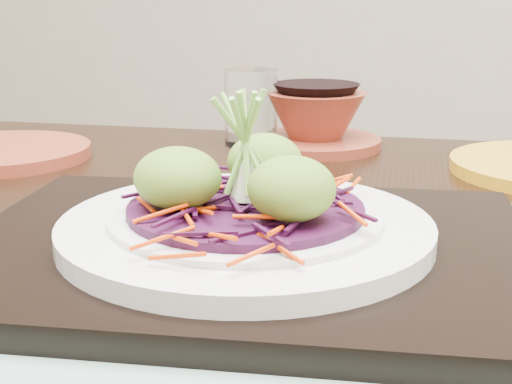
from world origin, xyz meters
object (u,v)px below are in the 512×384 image
(terracotta_side_plate, at_px, (2,153))
(water_glass, at_px, (251,108))
(dining_table, at_px, (261,349))
(white_plate, at_px, (246,227))
(terracotta_bowl_set, at_px, (315,123))
(serving_tray, at_px, (246,250))

(terracotta_side_plate, height_order, water_glass, water_glass)
(dining_table, distance_m, water_glass, 0.35)
(white_plate, distance_m, terracotta_bowl_set, 0.39)
(dining_table, relative_size, terracotta_side_plate, 6.73)
(serving_tray, xyz_separation_m, terracotta_side_plate, (-0.36, 0.21, -0.01))
(serving_tray, height_order, terracotta_bowl_set, terracotta_bowl_set)
(serving_tray, relative_size, white_plate, 1.54)
(terracotta_side_plate, bearing_deg, dining_table, -21.87)
(dining_table, height_order, terracotta_bowl_set, terracotta_bowl_set)
(dining_table, height_order, serving_tray, serving_tray)
(serving_tray, bearing_deg, dining_table, 90.02)
(dining_table, relative_size, terracotta_bowl_set, 8.15)
(white_plate, distance_m, water_glass, 0.39)
(dining_table, relative_size, water_glass, 14.37)
(serving_tray, bearing_deg, terracotta_bowl_set, 87.23)
(white_plate, relative_size, water_glass, 2.73)
(water_glass, bearing_deg, terracotta_bowl_set, 9.07)
(serving_tray, bearing_deg, water_glass, 98.44)
(white_plate, xyz_separation_m, terracotta_side_plate, (-0.36, 0.21, -0.02))
(dining_table, xyz_separation_m, white_plate, (0.01, -0.07, 0.13))
(dining_table, height_order, white_plate, white_plate)
(dining_table, xyz_separation_m, terracotta_bowl_set, (-0.04, 0.31, 0.13))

